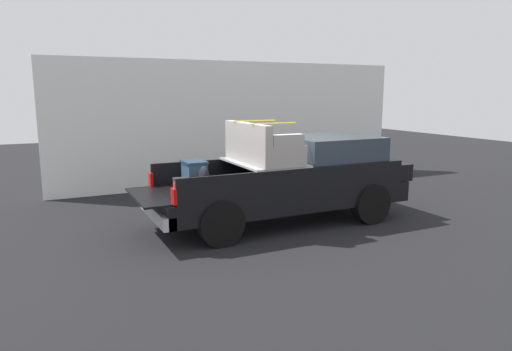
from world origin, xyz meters
TOP-DOWN VIEW (x-y plane):
  - ground_plane at (0.00, 0.00)m, footprint 40.00×40.00m
  - pickup_truck at (0.36, 0.00)m, footprint 6.05×2.06m
  - building_facade at (1.00, 4.71)m, footprint 11.33×0.36m
  - trash_can at (3.25, 3.21)m, footprint 0.60×0.60m

SIDE VIEW (x-z plane):
  - ground_plane at x=0.00m, z-range 0.00..0.00m
  - trash_can at x=3.25m, z-range 0.01..0.99m
  - pickup_truck at x=0.36m, z-range -0.14..2.09m
  - building_facade at x=1.00m, z-range 0.00..3.76m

